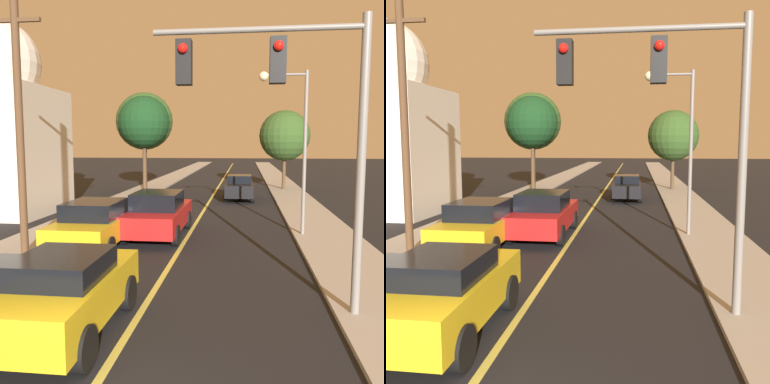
# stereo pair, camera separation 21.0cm
# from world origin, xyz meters

# --- Properties ---
(road_surface) EXTENTS (8.16, 80.00, 0.01)m
(road_surface) POSITION_xyz_m (0.00, 36.00, 0.01)
(road_surface) COLOR black
(road_surface) RESTS_ON ground
(sidewalk_left) EXTENTS (2.50, 80.00, 0.12)m
(sidewalk_left) POSITION_xyz_m (-5.33, 36.00, 0.06)
(sidewalk_left) COLOR #9E998E
(sidewalk_left) RESTS_ON ground
(sidewalk_right) EXTENTS (2.50, 80.00, 0.12)m
(sidewalk_right) POSITION_xyz_m (5.33, 36.00, 0.06)
(sidewalk_right) COLOR #9E998E
(sidewalk_right) RESTS_ON ground
(car_near_lane_front) EXTENTS (1.87, 4.14, 1.59)m
(car_near_lane_front) POSITION_xyz_m (-1.14, 3.17, 0.84)
(car_near_lane_front) COLOR gold
(car_near_lane_front) RESTS_ON ground
(car_near_lane_second) EXTENTS (2.08, 5.13, 1.76)m
(car_near_lane_second) POSITION_xyz_m (-1.14, 11.91, 0.90)
(car_near_lane_second) COLOR red
(car_near_lane_second) RESTS_ON ground
(car_outer_lane_second) EXTENTS (2.09, 4.97, 1.65)m
(car_outer_lane_second) POSITION_xyz_m (-2.94, 9.89, 0.85)
(car_outer_lane_second) COLOR gold
(car_outer_lane_second) RESTS_ON ground
(car_far_oncoming) EXTENTS (1.85, 4.51, 1.58)m
(car_far_oncoming) POSITION_xyz_m (1.84, 23.25, 0.81)
(car_far_oncoming) COLOR black
(car_far_oncoming) RESTS_ON ground
(traffic_signal_mast) EXTENTS (4.29, 0.42, 6.00)m
(traffic_signal_mast) POSITION_xyz_m (3.11, 4.61, 4.39)
(traffic_signal_mast) COLOR slate
(traffic_signal_mast) RESTS_ON ground
(streetlamp_right) EXTENTS (1.84, 0.36, 6.22)m
(streetlamp_right) POSITION_xyz_m (3.96, 12.46, 4.19)
(streetlamp_right) COLOR slate
(streetlamp_right) RESTS_ON ground
(utility_pole_left) EXTENTS (1.60, 0.24, 7.74)m
(utility_pole_left) POSITION_xyz_m (-4.68, 8.17, 4.15)
(utility_pole_left) COLOR #513823
(utility_pole_left) RESTS_ON ground
(tree_left_near) EXTENTS (4.23, 4.23, 7.25)m
(tree_left_near) POSITION_xyz_m (-5.30, 27.24, 5.23)
(tree_left_near) COLOR #3D2B1C
(tree_left_near) RESTS_ON ground
(tree_left_far) EXTENTS (3.73, 3.73, 6.90)m
(tree_left_far) POSITION_xyz_m (-5.10, 26.24, 5.14)
(tree_left_far) COLOR #4C3823
(tree_left_far) RESTS_ON ground
(tree_right_near) EXTENTS (3.83, 3.83, 6.00)m
(tree_right_near) POSITION_xyz_m (5.15, 29.14, 4.19)
(tree_right_near) COLOR #4C3823
(tree_right_near) RESTS_ON ground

